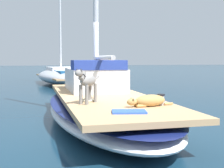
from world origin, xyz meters
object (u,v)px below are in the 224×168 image
at_px(dog_tan, 148,101).
at_px(deck_winch, 161,100).
at_px(deck_towel, 129,112).
at_px(moored_boat_far_astern, 64,76).
at_px(sailboat_main, 104,108).
at_px(coiled_rope, 87,100).
at_px(dog_grey, 87,82).

relative_size(dog_tan, deck_winch, 4.53).
bearing_deg(deck_towel, moored_boat_far_astern, 91.26).
xyz_separation_m(sailboat_main, dog_tan, (0.49, -1.93, 0.43)).
bearing_deg(dog_tan, coiled_rope, 137.86).
height_order(sailboat_main, deck_towel, deck_towel).
distance_m(sailboat_main, dog_grey, 1.62).
distance_m(dog_grey, coiled_rope, 0.51).
bearing_deg(sailboat_main, deck_winch, -66.26).
relative_size(coiled_rope, moored_boat_far_astern, 0.04).
bearing_deg(moored_boat_far_astern, deck_towel, -88.74).
bearing_deg(dog_grey, dog_tan, -30.04).
distance_m(coiled_rope, moored_boat_far_astern, 12.47).
relative_size(sailboat_main, deck_towel, 13.09).
xyz_separation_m(coiled_rope, moored_boat_far_astern, (0.19, 12.46, -0.18)).
relative_size(deck_winch, deck_towel, 0.38).
bearing_deg(deck_winch, coiled_rope, 149.37).
height_order(sailboat_main, moored_boat_far_astern, moored_boat_far_astern).
bearing_deg(sailboat_main, moored_boat_far_astern, 91.66).
bearing_deg(deck_towel, deck_winch, 40.49).
bearing_deg(moored_boat_far_astern, dog_grey, -91.06).
relative_size(sailboat_main, dog_grey, 9.06).
relative_size(dog_grey, deck_winch, 3.85).
relative_size(dog_tan, coiled_rope, 2.94).
relative_size(deck_winch, coiled_rope, 0.65).
bearing_deg(deck_winch, sailboat_main, 113.74).
height_order(coiled_rope, moored_boat_far_astern, moored_boat_far_astern).
bearing_deg(dog_grey, coiled_rope, 81.94).
bearing_deg(dog_tan, sailboat_main, 104.26).
xyz_separation_m(sailboat_main, coiled_rope, (-0.52, -1.01, 0.35)).
bearing_deg(moored_boat_far_astern, sailboat_main, -88.34).
height_order(sailboat_main, dog_grey, dog_grey).
relative_size(dog_tan, deck_towel, 1.70).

